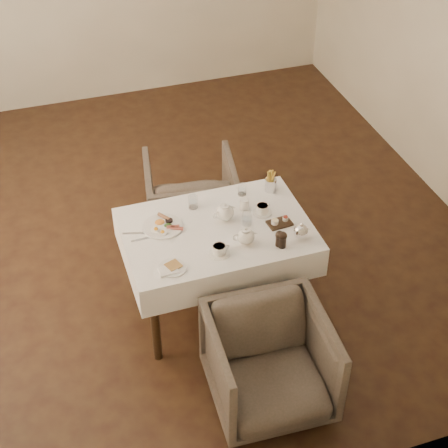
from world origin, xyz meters
TOP-DOWN VIEW (x-y plane):
  - table at (-0.07, -0.98)m, footprint 1.28×0.88m
  - armchair_near at (-0.01, -1.88)m, footprint 0.77×0.79m
  - armchair_far at (-0.01, -0.06)m, footprint 0.83×0.85m
  - breakfast_plate at (-0.42, -0.85)m, footprint 0.28×0.28m
  - side_plate at (-0.47, -1.28)m, footprint 0.18×0.18m
  - teapot_centre at (0.01, -0.91)m, footprint 0.20×0.18m
  - teapot_front at (0.06, -1.19)m, footprint 0.17×0.14m
  - creamer at (0.18, -0.83)m, footprint 0.07×0.07m
  - teacup_near at (-0.14, -1.24)m, footprint 0.14×0.14m
  - teacup_far at (0.28, -0.92)m, footprint 0.14×0.14m
  - glass_left at (-0.16, -0.71)m, footprint 0.09×0.09m
  - glass_mid at (0.14, -1.01)m, footprint 0.07×0.07m
  - glass_right at (0.22, -0.67)m, footprint 0.08×0.08m
  - condiment_board at (0.35, -1.07)m, footprint 0.17×0.12m
  - pepper_mill_left at (0.27, -1.28)m, footprint 0.07×0.07m
  - pepper_mill_right at (0.28, -1.30)m, footprint 0.07×0.07m
  - silver_pot at (0.43, -1.25)m, footprint 0.13×0.11m
  - fries_cup at (0.43, -0.69)m, footprint 0.08×0.08m
  - cutlery_fork at (-0.60, -0.87)m, footprint 0.20×0.08m
  - cutlery_knife at (-0.56, -0.94)m, footprint 0.20×0.02m

SIDE VIEW (x-z plane):
  - armchair_far at x=-0.01m, z-range 0.00..0.67m
  - armchair_near at x=-0.01m, z-range 0.00..0.68m
  - table at x=-0.07m, z-range 0.26..1.02m
  - cutlery_knife at x=-0.56m, z-range 0.76..0.76m
  - cutlery_fork at x=-0.60m, z-range 0.76..0.76m
  - side_plate at x=-0.47m, z-range 0.75..0.77m
  - breakfast_plate at x=-0.42m, z-range 0.75..0.78m
  - condiment_board at x=0.35m, z-range 0.75..0.79m
  - teacup_far at x=0.28m, z-range 0.75..0.82m
  - teacup_near at x=-0.14m, z-range 0.75..0.82m
  - creamer at x=0.18m, z-range 0.76..0.83m
  - glass_right at x=0.22m, z-range 0.76..0.84m
  - glass_mid at x=0.14m, z-range 0.76..0.85m
  - glass_left at x=-0.16m, z-range 0.76..0.85m
  - pepper_mill_left at x=0.27m, z-range 0.76..0.87m
  - pepper_mill_right at x=0.28m, z-range 0.76..0.88m
  - silver_pot at x=0.43m, z-range 0.76..0.88m
  - teapot_front at x=0.06m, z-range 0.76..0.89m
  - teapot_centre at x=0.01m, z-range 0.76..0.89m
  - fries_cup at x=0.43m, z-range 0.74..0.92m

